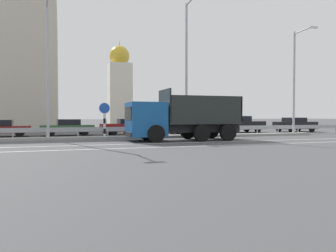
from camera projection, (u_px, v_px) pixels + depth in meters
ground_plane at (165, 141)px, 20.85m from camera, size 320.00×320.00×0.00m
lane_strip_0 at (195, 142)px, 19.35m from camera, size 48.21×0.16×0.01m
lane_strip_1 at (212, 146)px, 17.20m from camera, size 48.21×0.16×0.01m
median_island at (154, 137)px, 23.40m from camera, size 26.51×1.10×0.18m
median_guardrail at (150, 129)px, 24.43m from camera, size 48.21×0.09×0.78m
dump_truck at (170, 121)px, 20.73m from camera, size 7.39×2.86×3.24m
median_road_sign at (105, 120)px, 22.28m from camera, size 0.75×0.16×2.48m
street_lamp_1 at (48, 64)px, 20.87m from camera, size 0.71×2.61×8.72m
street_lamp_2 at (187, 63)px, 23.97m from camera, size 0.71×2.42×9.86m
street_lamp_3 at (296, 77)px, 27.01m from camera, size 0.71×2.54×8.55m
parked_car_1 at (2, 128)px, 24.67m from camera, size 4.10×2.06×1.28m
parked_car_2 at (67, 127)px, 26.35m from camera, size 4.24×2.17×1.31m
parked_car_3 at (129, 126)px, 27.30m from camera, size 4.59×1.99×1.34m
parked_car_4 at (187, 126)px, 29.60m from camera, size 4.17×2.08×1.25m
parked_car_5 at (239, 124)px, 31.26m from camera, size 4.91×2.18×1.58m
parked_car_6 at (295, 124)px, 32.66m from camera, size 4.08×2.16×1.42m
background_building_0 at (11, 70)px, 37.77m from camera, size 10.28×12.06×13.88m
church_tower at (120, 87)px, 52.99m from camera, size 3.60×3.60×13.83m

